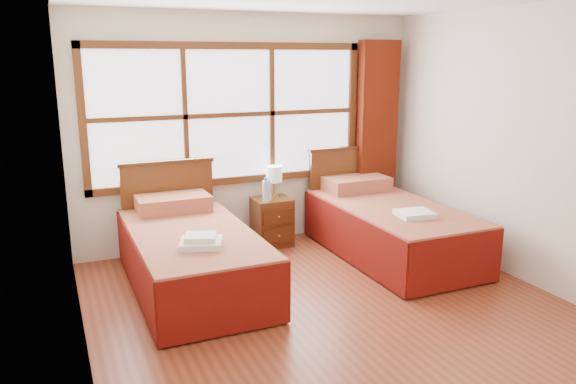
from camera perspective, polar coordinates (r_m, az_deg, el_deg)
name	(u,v)px	position (r m, az deg, el deg)	size (l,w,h in m)	color
floor	(344,319)	(4.81, 5.69, -12.68)	(4.50, 4.50, 0.00)	brown
wall_back	(250,131)	(6.43, -3.88, 6.18)	(4.00, 4.00, 0.00)	silver
wall_left	(75,189)	(3.84, -20.85, 0.28)	(4.50, 4.50, 0.00)	silver
wall_right	(538,149)	(5.65, 24.09, 4.00)	(4.50, 4.50, 0.00)	silver
window	(230,115)	(6.29, -5.95, 7.81)	(3.16, 0.06, 1.56)	white
curtain	(377,136)	(7.02, 8.98, 5.60)	(0.50, 0.16, 2.30)	#5E1909
bed_left	(191,253)	(5.39, -9.86, -6.17)	(1.08, 2.10, 1.05)	#43210E
bed_right	(388,226)	(6.24, 10.14, -3.41)	(1.09, 2.12, 1.06)	#43210E
nightstand	(272,222)	(6.46, -1.62, -3.05)	(0.41, 0.41, 0.55)	#522A12
towels_left	(201,241)	(4.81, -8.85, -4.97)	(0.43, 0.40, 0.10)	white
towels_right	(415,214)	(5.75, 12.74, -2.18)	(0.38, 0.34, 0.05)	white
lamp	(274,175)	(6.42, -1.42, 1.74)	(0.18, 0.18, 0.36)	gold
bottle_near	(266,191)	(6.22, -2.28, 0.11)	(0.07, 0.07, 0.27)	#ABCBDC
bottle_far	(269,191)	(6.28, -1.97, 0.11)	(0.06, 0.06, 0.24)	#ABCBDC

